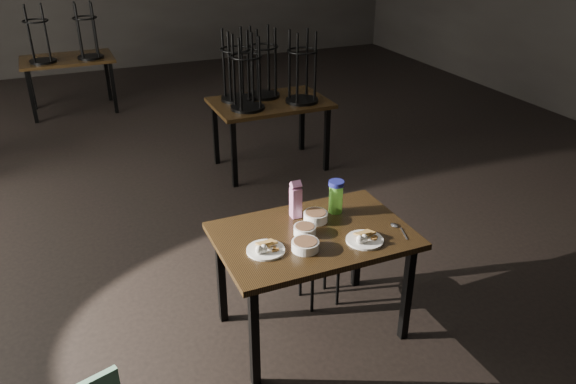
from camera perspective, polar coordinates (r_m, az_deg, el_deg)
name	(u,v)px	position (r m, az deg, el deg)	size (l,w,h in m)	color
main_table	(313,244)	(3.54, 2.57, -5.27)	(1.20, 0.80, 0.75)	black
plate_left	(265,248)	(3.31, -2.30, -5.74)	(0.23, 0.23, 0.07)	white
plate_right	(365,238)	(3.43, 7.80, -4.69)	(0.23, 0.23, 0.07)	white
bowl_near	(305,230)	(3.47, 1.71, -3.86)	(0.14, 0.14, 0.05)	white
bowl_far	(316,216)	(3.61, 2.82, -2.49)	(0.16, 0.16, 0.06)	white
bowl_big	(305,245)	(3.32, 1.76, -5.42)	(0.16, 0.16, 0.06)	white
juice_carton	(296,200)	(3.62, 0.79, -0.83)	(0.06, 0.06, 0.26)	#8D1968
water_bottle	(336,196)	(3.69, 4.89, -0.43)	(0.10, 0.10, 0.22)	#71E443
spoon	(396,226)	(3.62, 10.89, -3.45)	(0.06, 0.21, 0.01)	silver
bentwood_chair	(317,244)	(3.97, 2.92, -5.29)	(0.36, 0.35, 0.74)	black
bg_table_right	(267,97)	(5.94, -2.15, 9.65)	(1.20, 0.80, 1.48)	black
bg_table_far	(67,58)	(8.34, -21.55, 12.52)	(1.20, 0.80, 1.48)	black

